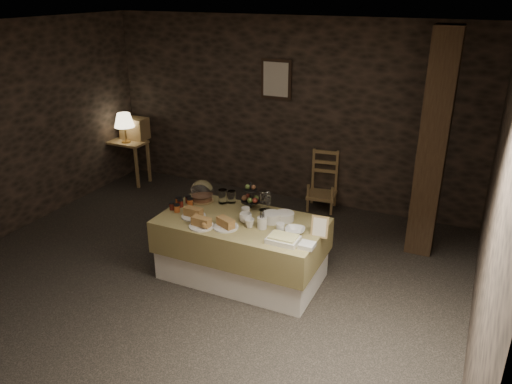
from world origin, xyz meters
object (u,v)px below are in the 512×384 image
at_px(console_table, 127,149).
at_px(fruit_stand, 251,198).
at_px(table_lamp, 124,120).
at_px(wine_rack, 134,128).
at_px(buffet_table, 242,245).
at_px(timber_column, 433,147).
at_px(chair, 324,183).

relative_size(console_table, fruit_stand, 2.27).
bearing_deg(table_lamp, wine_rack, 90.00).
relative_size(buffet_table, timber_column, 0.67).
height_order(chair, fruit_stand, fruit_stand).
relative_size(buffet_table, fruit_stand, 5.76).
distance_m(console_table, table_lamp, 0.49).
relative_size(timber_column, fruit_stand, 8.61).
height_order(console_table, wine_rack, wine_rack).
bearing_deg(fruit_stand, chair, 81.48).
bearing_deg(buffet_table, timber_column, 41.12).
bearing_deg(wine_rack, fruit_stand, -30.08).
relative_size(table_lamp, fruit_stand, 1.54).
relative_size(table_lamp, chair, 0.71).
bearing_deg(chair, timber_column, -33.27).
xyz_separation_m(wine_rack, fruit_stand, (2.83, -1.64, -0.05)).
xyz_separation_m(table_lamp, chair, (3.10, 0.41, -0.67)).
xyz_separation_m(table_lamp, timber_column, (4.55, -0.27, 0.26)).
bearing_deg(table_lamp, timber_column, -3.43).
bearing_deg(timber_column, wine_rack, 173.69).
xyz_separation_m(console_table, fruit_stand, (2.88, -1.46, 0.26)).
xyz_separation_m(buffet_table, timber_column, (1.67, 1.46, 0.90)).
distance_m(chair, timber_column, 1.85).
xyz_separation_m(chair, timber_column, (1.44, -0.68, 0.93)).
height_order(wine_rack, chair, wine_rack).
bearing_deg(fruit_stand, buffet_table, -82.06).
height_order(table_lamp, chair, table_lamp).
height_order(wine_rack, timber_column, timber_column).
bearing_deg(console_table, timber_column, -4.02).
relative_size(wine_rack, timber_column, 0.16).
bearing_deg(buffet_table, wine_rack, 145.71).
distance_m(table_lamp, timber_column, 4.56).
height_order(console_table, chair, chair).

